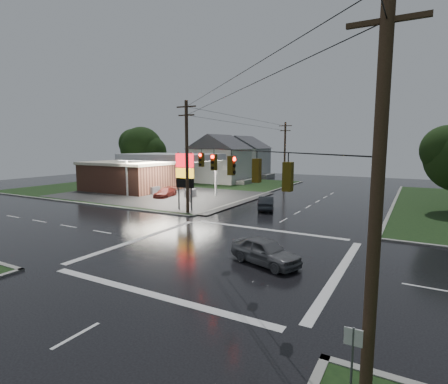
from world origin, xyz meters
The scene contains 14 objects.
ground centered at (0.00, 0.00, 0.00)m, with size 120.00×120.00×0.00m, color black.
grass_nw centered at (-26.00, 26.00, 0.04)m, with size 36.00×36.00×0.08m, color black.
gas_station centered at (-25.68, 19.70, 2.55)m, with size 26.20×18.00×5.60m.
pylon_sign centered at (-10.50, 10.50, 4.01)m, with size 2.00×0.35×6.00m.
utility_pole_nw centered at (-9.50, 9.50, 5.72)m, with size 2.20×0.32×11.00m.
utility_pole_se centered at (9.50, -9.50, 5.72)m, with size 2.20×0.32×11.00m.
utility_pole_n centered at (-9.50, 38.00, 5.47)m, with size 2.20×0.32×10.50m.
traffic_signals centered at (0.02, -0.02, 6.48)m, with size 26.87×26.87×1.47m.
house_near centered at (-20.95, 36.00, 4.41)m, with size 11.05×8.48×8.60m.
house_far centered at (-21.95, 48.00, 4.41)m, with size 11.05×8.48×8.60m.
tree_nw_behind centered at (-33.84, 29.99, 6.18)m, with size 8.93×7.60×10.00m.
car_north centered at (-3.35, 14.99, 0.72)m, with size 1.52×4.36×1.44m, color #22262A.
car_crossing centered at (3.01, -0.65, 0.75)m, with size 1.77×4.40×1.50m, color slate.
car_pump centered at (-18.16, 16.83, 0.62)m, with size 1.73×4.26×1.24m, color #4D1511.
Camera 1 is at (10.33, -18.64, 6.80)m, focal length 28.00 mm.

